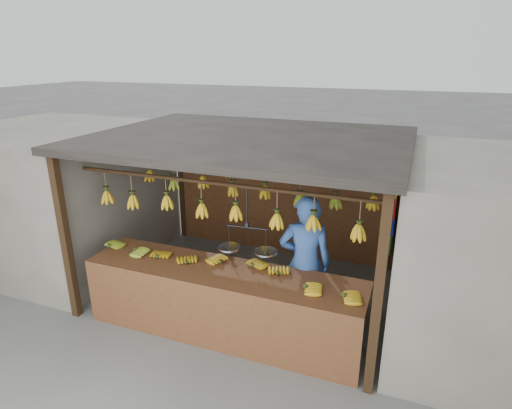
% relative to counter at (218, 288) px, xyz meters
% --- Properties ---
extents(ground, '(80.00, 80.00, 0.00)m').
position_rel_counter_xyz_m(ground, '(-0.09, 1.23, -0.71)').
color(ground, '#5B5B57').
extents(stall, '(4.30, 3.30, 2.40)m').
position_rel_counter_xyz_m(stall, '(-0.09, 1.56, 1.26)').
color(stall, black).
rests_on(stall, ground).
extents(neighbor_left, '(3.00, 3.00, 2.30)m').
position_rel_counter_xyz_m(neighbor_left, '(-3.69, 1.23, 0.44)').
color(neighbor_left, slate).
rests_on(neighbor_left, ground).
extents(counter, '(3.64, 0.82, 0.96)m').
position_rel_counter_xyz_m(counter, '(0.00, 0.00, 0.00)').
color(counter, '#5A331B').
rests_on(counter, ground).
extents(hanging_bananas, '(3.62, 2.23, 0.39)m').
position_rel_counter_xyz_m(hanging_bananas, '(-0.08, 1.24, 0.91)').
color(hanging_bananas, '#BD9214').
rests_on(hanging_bananas, ground).
extents(balance_scale, '(0.74, 0.32, 0.82)m').
position_rel_counter_xyz_m(balance_scale, '(0.30, 0.23, 0.52)').
color(balance_scale, black).
rests_on(balance_scale, ground).
extents(vendor, '(0.76, 0.59, 1.85)m').
position_rel_counter_xyz_m(vendor, '(0.93, 0.63, 0.21)').
color(vendor, '#3359A5').
rests_on(vendor, ground).
extents(bag_bundles, '(0.08, 0.26, 1.31)m').
position_rel_counter_xyz_m(bag_bundles, '(1.85, 2.58, 0.31)').
color(bag_bundles, yellow).
rests_on(bag_bundles, ground).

